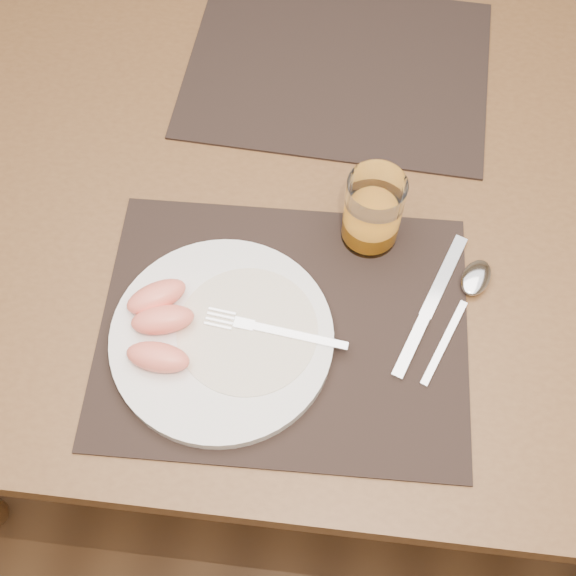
# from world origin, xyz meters

# --- Properties ---
(ground) EXTENTS (5.00, 5.00, 0.00)m
(ground) POSITION_xyz_m (0.00, 0.00, 0.00)
(ground) COLOR brown
(ground) RESTS_ON ground
(table) EXTENTS (1.40, 0.90, 0.75)m
(table) POSITION_xyz_m (0.00, 0.00, 0.67)
(table) COLOR brown
(table) RESTS_ON ground
(placemat_near) EXTENTS (0.46, 0.36, 0.00)m
(placemat_near) POSITION_xyz_m (-0.02, -0.22, 0.75)
(placemat_near) COLOR black
(placemat_near) RESTS_ON table
(placemat_far) EXTENTS (0.47, 0.37, 0.00)m
(placemat_far) POSITION_xyz_m (0.01, 0.22, 0.75)
(placemat_far) COLOR black
(placemat_far) RESTS_ON table
(plate) EXTENTS (0.27, 0.27, 0.02)m
(plate) POSITION_xyz_m (-0.09, -0.25, 0.76)
(plate) COLOR white
(plate) RESTS_ON placemat_near
(plate_dressing) EXTENTS (0.17, 0.17, 0.00)m
(plate_dressing) POSITION_xyz_m (-0.06, -0.24, 0.77)
(plate_dressing) COLOR white
(plate_dressing) RESTS_ON plate
(fork) EXTENTS (0.18, 0.04, 0.00)m
(fork) POSITION_xyz_m (-0.04, -0.23, 0.77)
(fork) COLOR silver
(fork) RESTS_ON plate
(knife) EXTENTS (0.09, 0.21, 0.01)m
(knife) POSITION_xyz_m (0.15, -0.19, 0.76)
(knife) COLOR silver
(knife) RESTS_ON placemat_near
(spoon) EXTENTS (0.09, 0.18, 0.01)m
(spoon) POSITION_xyz_m (0.21, -0.14, 0.76)
(spoon) COLOR silver
(spoon) RESTS_ON placemat_near
(juice_glass) EXTENTS (0.07, 0.07, 0.11)m
(juice_glass) POSITION_xyz_m (0.07, -0.07, 0.80)
(juice_glass) COLOR white
(juice_glass) RESTS_ON placemat_near
(grapefruit_wedges) EXTENTS (0.10, 0.13, 0.03)m
(grapefruit_wedges) POSITION_xyz_m (-0.17, -0.25, 0.79)
(grapefruit_wedges) COLOR #FF8268
(grapefruit_wedges) RESTS_ON plate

